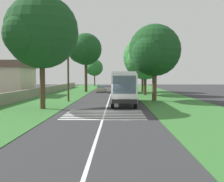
# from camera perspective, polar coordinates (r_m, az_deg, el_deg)

# --- Properties ---
(ground) EXTENTS (160.00, 160.00, 0.00)m
(ground) POSITION_cam_1_polar(r_m,az_deg,el_deg) (24.68, -1.47, -4.41)
(ground) COLOR #333335
(grass_verge_left) EXTENTS (120.00, 8.00, 0.04)m
(grass_verge_left) POSITION_cam_1_polar(r_m,az_deg,el_deg) (40.64, -12.18, -1.45)
(grass_verge_left) COLOR #387533
(grass_verge_left) RESTS_ON ground
(grass_verge_right) EXTENTS (120.00, 8.00, 0.04)m
(grass_verge_right) POSITION_cam_1_polar(r_m,az_deg,el_deg) (40.22, 11.22, -1.49)
(grass_verge_right) COLOR #387533
(grass_verge_right) RESTS_ON ground
(centre_line) EXTENTS (110.00, 0.16, 0.01)m
(centre_line) POSITION_cam_1_polar(r_m,az_deg,el_deg) (39.59, -0.54, -1.53)
(centre_line) COLOR silver
(centre_line) RESTS_ON ground
(coach_bus) EXTENTS (11.16, 2.62, 3.73)m
(coach_bus) POSITION_cam_1_polar(r_m,az_deg,el_deg) (30.90, 2.37, 1.11)
(coach_bus) COLOR white
(coach_bus) RESTS_ON ground
(zebra_crossing) EXTENTS (5.85, 6.80, 0.01)m
(zebra_crossing) POSITION_cam_1_polar(r_m,az_deg,el_deg) (22.86, -1.67, -5.02)
(zebra_crossing) COLOR silver
(zebra_crossing) RESTS_ON ground
(trailing_car_0) EXTENTS (4.30, 1.78, 1.43)m
(trailing_car_0) POSITION_cam_1_polar(r_m,az_deg,el_deg) (48.38, 1.86, 0.12)
(trailing_car_0) COLOR silver
(trailing_car_0) RESTS_ON ground
(trailing_car_1) EXTENTS (4.30, 1.78, 1.43)m
(trailing_car_1) POSITION_cam_1_polar(r_m,az_deg,el_deg) (54.74, -2.31, 0.48)
(trailing_car_1) COLOR #B7A893
(trailing_car_1) RESTS_ON ground
(trailing_car_2) EXTENTS (4.30, 1.78, 1.43)m
(trailing_car_2) POSITION_cam_1_polar(r_m,az_deg,el_deg) (63.81, 1.70, 0.87)
(trailing_car_2) COLOR navy
(trailing_car_2) RESTS_ON ground
(trailing_minibus_0) EXTENTS (6.00, 2.14, 2.53)m
(trailing_minibus_0) POSITION_cam_1_polar(r_m,az_deg,el_deg) (73.81, 1.37, 1.87)
(trailing_minibus_0) COLOR #BFB299
(trailing_minibus_0) RESTS_ON ground
(roadside_tree_left_0) EXTENTS (8.02, 7.19, 11.16)m
(roadside_tree_left_0) POSITION_cam_1_polar(r_m,az_deg,el_deg) (27.62, -15.01, 11.78)
(roadside_tree_left_0) COLOR #4C3826
(roadside_tree_left_0) RESTS_ON grass_verge_left
(roadside_tree_left_1) EXTENTS (6.58, 5.40, 8.65)m
(roadside_tree_left_1) POSITION_cam_1_polar(r_m,az_deg,el_deg) (86.31, -3.87, 4.91)
(roadside_tree_left_1) COLOR #4C3826
(roadside_tree_left_1) RESTS_ON grass_verge_left
(roadside_tree_left_2) EXTENTS (8.11, 6.59, 11.97)m
(roadside_tree_left_2) POSITION_cam_1_polar(r_m,az_deg,el_deg) (55.33, -5.86, 8.66)
(roadside_tree_left_2) COLOR #4C3826
(roadside_tree_left_2) RESTS_ON grass_verge_left
(roadside_tree_right_0) EXTENTS (7.87, 6.90, 9.81)m
(roadside_tree_right_0) POSITION_cam_1_polar(r_m,az_deg,el_deg) (55.33, 6.42, 6.26)
(roadside_tree_right_0) COLOR #4C3826
(roadside_tree_right_0) RESTS_ON grass_verge_right
(roadside_tree_right_1) EXTENTS (7.75, 6.72, 9.95)m
(roadside_tree_right_1) POSITION_cam_1_polar(r_m,az_deg,el_deg) (35.32, 8.84, 8.35)
(roadside_tree_right_1) COLOR brown
(roadside_tree_right_1) RESTS_ON grass_verge_right
(roadside_tree_right_2) EXTENTS (8.58, 7.52, 10.16)m
(roadside_tree_right_2) POSITION_cam_1_polar(r_m,az_deg,el_deg) (46.08, 6.94, 6.92)
(roadside_tree_right_2) COLOR #4C3826
(roadside_tree_right_2) RESTS_ON grass_verge_right
(utility_pole) EXTENTS (0.24, 1.40, 8.33)m
(utility_pole) POSITION_cam_1_polar(r_m,az_deg,el_deg) (34.43, -9.36, 4.95)
(utility_pole) COLOR #473828
(utility_pole) RESTS_ON grass_verge_left
(roadside_wall) EXTENTS (70.00, 0.40, 1.33)m
(roadside_wall) POSITION_cam_1_polar(r_m,az_deg,el_deg) (46.28, -14.89, -0.08)
(roadside_wall) COLOR gray
(roadside_wall) RESTS_ON grass_verge_left
(roadside_building) EXTENTS (8.68, 9.38, 5.74)m
(roadside_building) POSITION_cam_1_polar(r_m,az_deg,el_deg) (48.19, -22.34, 2.57)
(roadside_building) COLOR beige
(roadside_building) RESTS_ON ground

